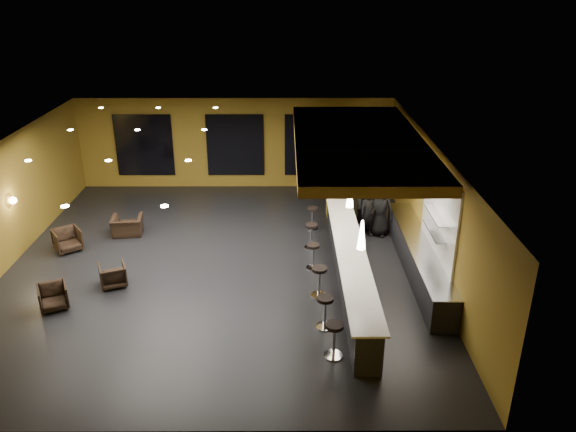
{
  "coord_description": "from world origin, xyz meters",
  "views": [
    {
      "loc": [
        1.94,
        -14.42,
        7.76
      ],
      "look_at": [
        2.0,
        0.5,
        1.3
      ],
      "focal_mm": 35.0,
      "sensor_mm": 36.0,
      "label": 1
    }
  ],
  "objects_px": {
    "column": "(336,167)",
    "bar_stool_5": "(313,215)",
    "armchair_d": "(127,226)",
    "bar_stool_0": "(334,336)",
    "armchair_a": "(53,297)",
    "pendant_0": "(362,235)",
    "pendant_1": "(350,195)",
    "bar_counter": "(349,265)",
    "staff_a": "(368,214)",
    "armchair_b": "(113,275)",
    "bar_stool_4": "(311,233)",
    "staff_b": "(367,207)",
    "pendant_2": "(341,165)",
    "bar_stool_3": "(313,253)",
    "staff_c": "(380,209)",
    "armchair_c": "(67,240)",
    "bar_stool_1": "(325,308)",
    "bar_stool_2": "(319,278)",
    "prep_counter": "(418,258)"
  },
  "relations": [
    {
      "from": "armchair_a",
      "to": "pendant_0",
      "type": "bearing_deg",
      "value": -30.44
    },
    {
      "from": "bar_counter",
      "to": "column",
      "type": "xyz_separation_m",
      "value": [
        0.0,
        4.6,
        1.25
      ]
    },
    {
      "from": "prep_counter",
      "to": "pendant_0",
      "type": "xyz_separation_m",
      "value": [
        -2.0,
        -2.5,
        1.92
      ]
    },
    {
      "from": "staff_a",
      "to": "staff_b",
      "type": "relative_size",
      "value": 0.88
    },
    {
      "from": "bar_stool_1",
      "to": "column",
      "type": "bearing_deg",
      "value": 83.33
    },
    {
      "from": "bar_stool_0",
      "to": "bar_stool_1",
      "type": "distance_m",
      "value": 1.11
    },
    {
      "from": "armchair_a",
      "to": "armchair_d",
      "type": "height_order",
      "value": "armchair_a"
    },
    {
      "from": "column",
      "to": "armchair_a",
      "type": "height_order",
      "value": "column"
    },
    {
      "from": "staff_a",
      "to": "armchair_b",
      "type": "xyz_separation_m",
      "value": [
        -7.25,
        -3.03,
        -0.47
      ]
    },
    {
      "from": "pendant_2",
      "to": "bar_stool_5",
      "type": "xyz_separation_m",
      "value": [
        -0.84,
        0.44,
        -1.87
      ]
    },
    {
      "from": "column",
      "to": "staff_a",
      "type": "relative_size",
      "value": 2.23
    },
    {
      "from": "bar_stool_1",
      "to": "bar_stool_4",
      "type": "height_order",
      "value": "bar_stool_1"
    },
    {
      "from": "bar_stool_4",
      "to": "armchair_c",
      "type": "bearing_deg",
      "value": -179.01
    },
    {
      "from": "pendant_2",
      "to": "armchair_a",
      "type": "xyz_separation_m",
      "value": [
        -7.55,
        -4.3,
        -2.03
      ]
    },
    {
      "from": "pendant_2",
      "to": "bar_stool_3",
      "type": "xyz_separation_m",
      "value": [
        -0.94,
        -2.27,
        -1.86
      ]
    },
    {
      "from": "pendant_0",
      "to": "bar_stool_0",
      "type": "xyz_separation_m",
      "value": [
        -0.67,
        -1.29,
        -1.82
      ]
    },
    {
      "from": "pendant_1",
      "to": "pendant_2",
      "type": "bearing_deg",
      "value": 90.0
    },
    {
      "from": "armchair_d",
      "to": "bar_stool_0",
      "type": "height_order",
      "value": "bar_stool_0"
    },
    {
      "from": "pendant_0",
      "to": "pendant_1",
      "type": "bearing_deg",
      "value": 90.0
    },
    {
      "from": "armchair_a",
      "to": "bar_stool_1",
      "type": "relative_size",
      "value": 0.84
    },
    {
      "from": "staff_b",
      "to": "bar_stool_1",
      "type": "bearing_deg",
      "value": -123.48
    },
    {
      "from": "bar_stool_1",
      "to": "bar_stool_3",
      "type": "distance_m",
      "value": 2.92
    },
    {
      "from": "pendant_1",
      "to": "bar_stool_0",
      "type": "distance_m",
      "value": 4.25
    },
    {
      "from": "armchair_d",
      "to": "bar_stool_1",
      "type": "relative_size",
      "value": 1.16
    },
    {
      "from": "armchair_d",
      "to": "bar_stool_5",
      "type": "xyz_separation_m",
      "value": [
        5.98,
        0.43,
        0.17
      ]
    },
    {
      "from": "bar_counter",
      "to": "bar_stool_0",
      "type": "height_order",
      "value": "bar_counter"
    },
    {
      "from": "staff_a",
      "to": "staff_c",
      "type": "height_order",
      "value": "staff_c"
    },
    {
      "from": "bar_counter",
      "to": "pendant_0",
      "type": "xyz_separation_m",
      "value": [
        0.0,
        -2.0,
        1.85
      ]
    },
    {
      "from": "column",
      "to": "bar_stool_4",
      "type": "bearing_deg",
      "value": -110.13
    },
    {
      "from": "prep_counter",
      "to": "bar_stool_2",
      "type": "xyz_separation_m",
      "value": [
        -2.85,
        -1.26,
        0.11
      ]
    },
    {
      "from": "bar_stool_4",
      "to": "pendant_0",
      "type": "bearing_deg",
      "value": -76.88
    },
    {
      "from": "prep_counter",
      "to": "pendant_0",
      "type": "distance_m",
      "value": 3.73
    },
    {
      "from": "column",
      "to": "bar_stool_1",
      "type": "relative_size",
      "value": 4.24
    },
    {
      "from": "armchair_c",
      "to": "armchair_d",
      "type": "bearing_deg",
      "value": 0.13
    },
    {
      "from": "bar_counter",
      "to": "bar_stool_0",
      "type": "bearing_deg",
      "value": -101.48
    },
    {
      "from": "staff_b",
      "to": "bar_stool_5",
      "type": "xyz_separation_m",
      "value": [
        -1.73,
        0.29,
        -0.41
      ]
    },
    {
      "from": "column",
      "to": "bar_stool_5",
      "type": "distance_m",
      "value": 1.91
    },
    {
      "from": "bar_stool_0",
      "to": "bar_stool_5",
      "type": "bearing_deg",
      "value": 91.45
    },
    {
      "from": "bar_stool_4",
      "to": "armchair_d",
      "type": "bearing_deg",
      "value": 170.56
    },
    {
      "from": "column",
      "to": "armchair_b",
      "type": "xyz_separation_m",
      "value": [
        -6.37,
        -4.79,
        -1.44
      ]
    },
    {
      "from": "pendant_1",
      "to": "bar_stool_2",
      "type": "relative_size",
      "value": 0.84
    },
    {
      "from": "prep_counter",
      "to": "armchair_c",
      "type": "bearing_deg",
      "value": 172.25
    },
    {
      "from": "staff_a",
      "to": "staff_b",
      "type": "bearing_deg",
      "value": 63.99
    },
    {
      "from": "bar_stool_0",
      "to": "bar_stool_5",
      "type": "distance_m",
      "value": 6.73
    },
    {
      "from": "bar_counter",
      "to": "pendant_1",
      "type": "height_order",
      "value": "pendant_1"
    },
    {
      "from": "bar_stool_1",
      "to": "bar_stool_2",
      "type": "xyz_separation_m",
      "value": [
        -0.06,
        1.42,
        0.01
      ]
    },
    {
      "from": "armchair_b",
      "to": "bar_stool_5",
      "type": "distance_m",
      "value": 6.62
    },
    {
      "from": "pendant_0",
      "to": "staff_c",
      "type": "height_order",
      "value": "pendant_0"
    },
    {
      "from": "column",
      "to": "bar_stool_4",
      "type": "distance_m",
      "value": 3.0
    },
    {
      "from": "armchair_b",
      "to": "armchair_d",
      "type": "bearing_deg",
      "value": -104.2
    }
  ]
}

